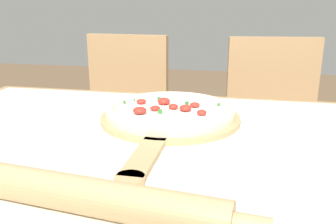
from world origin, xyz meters
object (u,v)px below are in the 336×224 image
at_px(rolling_pin, 93,197).
at_px(chair_left, 122,120).
at_px(pizza_peel, 169,121).
at_px(chair_right, 273,130).
at_px(pizza, 170,111).

relative_size(rolling_pin, chair_left, 0.52).
height_order(pizza_peel, chair_right, chair_right).
bearing_deg(chair_right, pizza_peel, -121.44).
relative_size(pizza, chair_left, 0.35).
height_order(pizza, chair_left, chair_left).
xyz_separation_m(pizza, chair_right, (0.31, 0.65, -0.25)).
xyz_separation_m(pizza_peel, chair_left, (-0.35, 0.67, -0.23)).
distance_m(pizza_peel, pizza, 0.03).
relative_size(pizza_peel, chair_left, 0.59).
distance_m(pizza_peel, rolling_pin, 0.40).
xyz_separation_m(pizza_peel, chair_right, (0.31, 0.67, -0.23)).
height_order(rolling_pin, chair_right, chair_right).
bearing_deg(chair_right, rolling_pin, -113.91).
relative_size(rolling_pin, chair_right, 0.52).
bearing_deg(rolling_pin, chair_right, 72.96).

